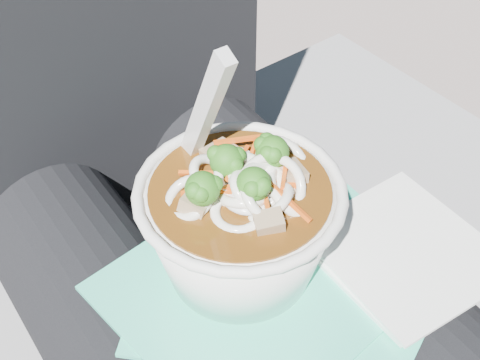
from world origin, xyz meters
TOP-DOWN VIEW (x-y plane):
  - lap at (0.00, 0.00)m, footprint 0.34×0.48m
  - person_body at (0.00, 0.09)m, footprint 0.34×0.94m
  - plastic_bag at (0.01, -0.01)m, footprint 0.29×0.30m
  - napkins at (0.11, -0.06)m, footprint 0.14×0.14m
  - udon_bowl at (-0.01, 0.01)m, footprint 0.16×0.16m

SIDE VIEW (x-z plane):
  - lap at x=0.00m, z-range 0.47..0.61m
  - person_body at x=0.00m, z-range 0.06..1.07m
  - plastic_bag at x=0.01m, z-range 0.61..0.63m
  - napkins at x=0.11m, z-range 0.63..0.64m
  - udon_bowl at x=-0.01m, z-range 0.58..0.79m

